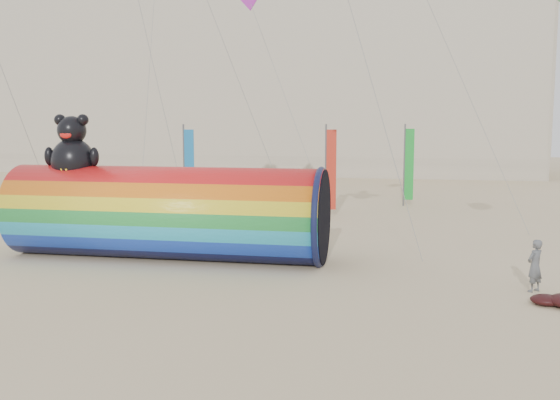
# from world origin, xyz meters

# --- Properties ---
(ground) EXTENTS (160.00, 160.00, 0.00)m
(ground) POSITION_xyz_m (0.00, 0.00, 0.00)
(ground) COLOR #CCB58C
(ground) RESTS_ON ground
(hotel_building) EXTENTS (60.40, 15.40, 20.60)m
(hotel_building) POSITION_xyz_m (-12.00, 45.95, 10.31)
(hotel_building) COLOR #B7AD99
(hotel_building) RESTS_ON ground
(windsock_assembly) EXTENTS (12.38, 3.77, 5.71)m
(windsock_assembly) POSITION_xyz_m (-4.01, 1.46, 1.89)
(windsock_assembly) COLOR red
(windsock_assembly) RESTS_ON ground
(kite_handler) EXTENTS (0.72, 0.71, 1.67)m
(kite_handler) POSITION_xyz_m (9.14, -0.98, 0.83)
(kite_handler) COLOR #53565A
(kite_handler) RESTS_ON ground
(festival_banners) EXTENTS (12.82, 7.00, 5.20)m
(festival_banners) POSITION_xyz_m (-0.19, 14.83, 2.64)
(festival_banners) COLOR #59595E
(festival_banners) RESTS_ON ground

